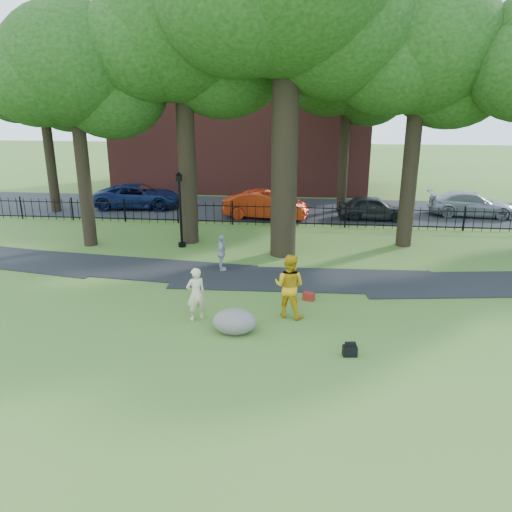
# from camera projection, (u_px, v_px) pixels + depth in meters

# --- Properties ---
(ground) EXTENTS (120.00, 120.00, 0.00)m
(ground) POSITION_uv_depth(u_px,v_px,m) (270.00, 323.00, 15.29)
(ground) COLOR #426C25
(ground) RESTS_ON ground
(footpath) EXTENTS (36.07, 3.85, 0.03)m
(footpath) POSITION_uv_depth(u_px,v_px,m) (304.00, 280.00, 18.87)
(footpath) COLOR black
(footpath) RESTS_ON ground
(street) EXTENTS (80.00, 7.00, 0.02)m
(street) POSITION_uv_depth(u_px,v_px,m) (291.00, 210.00, 30.42)
(street) COLOR black
(street) RESTS_ON ground
(iron_fence) EXTENTS (44.00, 0.04, 1.20)m
(iron_fence) POSITION_uv_depth(u_px,v_px,m) (288.00, 215.00, 26.45)
(iron_fence) COLOR black
(iron_fence) RESTS_ON ground
(brick_building) EXTENTS (18.00, 8.00, 12.00)m
(brick_building) POSITION_uv_depth(u_px,v_px,m) (243.00, 105.00, 36.55)
(brick_building) COLOR maroon
(brick_building) RESTS_ON ground
(tree_row) EXTENTS (26.82, 7.96, 12.42)m
(tree_row) POSITION_uv_depth(u_px,v_px,m) (300.00, 57.00, 20.67)
(tree_row) COLOR black
(tree_row) RESTS_ON ground
(woman) EXTENTS (0.73, 0.68, 1.69)m
(woman) POSITION_uv_depth(u_px,v_px,m) (196.00, 294.00, 15.34)
(woman) COLOR beige
(woman) RESTS_ON ground
(man) EXTENTS (1.18, 1.05, 2.04)m
(man) POSITION_uv_depth(u_px,v_px,m) (289.00, 286.00, 15.49)
(man) COLOR #CE9411
(man) RESTS_ON ground
(pedestrian) EXTENTS (0.47, 0.89, 1.46)m
(pedestrian) POSITION_uv_depth(u_px,v_px,m) (222.00, 253.00, 19.67)
(pedestrian) COLOR #A5A5A9
(pedestrian) RESTS_ON ground
(boulder) EXTENTS (1.37, 1.07, 0.76)m
(boulder) POSITION_uv_depth(u_px,v_px,m) (234.00, 320.00, 14.65)
(boulder) COLOR slate
(boulder) RESTS_ON ground
(lamppost) EXTENTS (0.34, 0.34, 3.45)m
(lamppost) POSITION_uv_depth(u_px,v_px,m) (180.00, 211.00, 22.51)
(lamppost) COLOR black
(lamppost) RESTS_ON ground
(backpack) EXTENTS (0.41, 0.29, 0.28)m
(backpack) POSITION_uv_depth(u_px,v_px,m) (350.00, 351.00, 13.36)
(backpack) COLOR black
(backpack) RESTS_ON ground
(red_bag) EXTENTS (0.44, 0.35, 0.26)m
(red_bag) POSITION_uv_depth(u_px,v_px,m) (309.00, 296.00, 16.99)
(red_bag) COLOR maroon
(red_bag) RESTS_ON ground
(red_sedan) EXTENTS (4.88, 2.22, 1.55)m
(red_sedan) POSITION_uv_depth(u_px,v_px,m) (266.00, 205.00, 28.04)
(red_sedan) COLOR #A6270C
(red_sedan) RESTS_ON ground
(navy_van) EXTENTS (5.47, 2.88, 1.47)m
(navy_van) POSITION_uv_depth(u_px,v_px,m) (138.00, 196.00, 30.69)
(navy_van) COLOR #0D1942
(navy_van) RESTS_ON ground
(grey_car) EXTENTS (3.93, 1.61, 1.34)m
(grey_car) POSITION_uv_depth(u_px,v_px,m) (373.00, 208.00, 27.85)
(grey_car) COLOR black
(grey_car) RESTS_ON ground
(silver_car) EXTENTS (4.93, 2.36, 1.38)m
(silver_car) POSITION_uv_depth(u_px,v_px,m) (471.00, 204.00, 28.67)
(silver_car) COLOR #94969C
(silver_car) RESTS_ON ground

